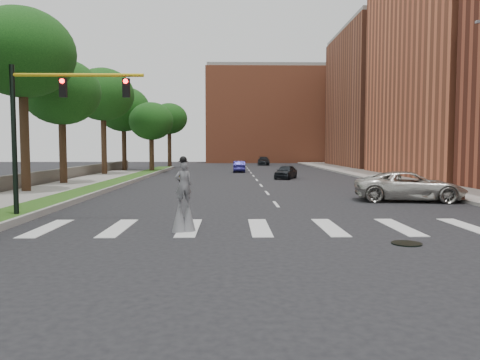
% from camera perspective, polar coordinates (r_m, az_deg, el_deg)
% --- Properties ---
extents(ground_plane, '(160.00, 160.00, 0.00)m').
position_cam_1_polar(ground_plane, '(16.34, 7.15, -6.37)').
color(ground_plane, black).
rests_on(ground_plane, ground).
extents(grass_median, '(2.00, 60.00, 0.25)m').
position_cam_1_polar(grass_median, '(37.16, -15.41, -0.48)').
color(grass_median, '#254D16').
rests_on(grass_median, ground).
extents(median_curb, '(0.20, 60.00, 0.28)m').
position_cam_1_polar(median_curb, '(36.92, -13.83, -0.46)').
color(median_curb, gray).
rests_on(median_curb, ground).
extents(sidewalk_left, '(4.00, 60.00, 0.18)m').
position_cam_1_polar(sidewalk_left, '(28.76, -26.16, -2.09)').
color(sidewalk_left, gray).
rests_on(sidewalk_left, ground).
extents(sidewalk_right, '(5.00, 90.00, 0.18)m').
position_cam_1_polar(sidewalk_right, '(43.61, 18.76, 0.05)').
color(sidewalk_right, gray).
rests_on(sidewalk_right, ground).
extents(stone_wall, '(0.50, 56.00, 1.10)m').
position_cam_1_polar(stone_wall, '(40.71, -22.24, 0.35)').
color(stone_wall, '#544F48').
rests_on(stone_wall, ground).
extents(manhole, '(0.90, 0.90, 0.04)m').
position_cam_1_polar(manhole, '(15.18, 19.64, -7.30)').
color(manhole, black).
rests_on(manhole, ground).
extents(building_mid, '(16.00, 22.00, 24.00)m').
position_cam_1_polar(building_mid, '(52.74, 27.17, 13.46)').
color(building_mid, '#CA643F').
rests_on(building_mid, ground).
extents(building_far, '(16.00, 22.00, 20.00)m').
position_cam_1_polar(building_far, '(74.36, 18.22, 9.25)').
color(building_far, brown).
rests_on(building_far, ground).
extents(building_backdrop, '(26.00, 14.00, 18.00)m').
position_cam_1_polar(building_backdrop, '(94.47, 3.97, 7.67)').
color(building_backdrop, '#CA643F').
rests_on(building_backdrop, ground).
extents(traffic_signal, '(5.30, 0.23, 6.20)m').
position_cam_1_polar(traffic_signal, '(20.35, -22.77, 7.12)').
color(traffic_signal, black).
rests_on(traffic_signal, ground).
extents(stilt_performer, '(0.82, 0.62, 2.63)m').
position_cam_1_polar(stilt_performer, '(16.34, -6.89, -2.88)').
color(stilt_performer, '#312013').
rests_on(stilt_performer, ground).
extents(suv_crossing, '(6.16, 3.53, 1.62)m').
position_cam_1_polar(suv_crossing, '(27.20, 19.96, -0.72)').
color(suv_crossing, beige).
rests_on(suv_crossing, ground).
extents(car_near, '(2.79, 4.11, 1.30)m').
position_cam_1_polar(car_near, '(43.88, 5.62, 1.00)').
color(car_near, black).
rests_on(car_near, ground).
extents(car_mid, '(1.47, 4.01, 1.31)m').
position_cam_1_polar(car_mid, '(55.52, -0.08, 1.65)').
color(car_mid, navy).
rests_on(car_mid, ground).
extents(car_far, '(2.26, 4.93, 1.40)m').
position_cam_1_polar(car_far, '(77.49, 2.89, 2.34)').
color(car_far, black).
rests_on(car_far, ground).
extents(tree_2, '(6.53, 6.53, 11.60)m').
position_cam_1_polar(tree_2, '(33.06, -25.04, 13.81)').
color(tree_2, '#312013').
rests_on(tree_2, ground).
extents(tree_3, '(5.96, 5.96, 9.74)m').
position_cam_1_polar(tree_3, '(39.09, -20.95, 9.95)').
color(tree_3, '#312013').
rests_on(tree_3, ground).
extents(tree_4, '(6.37, 6.37, 11.10)m').
position_cam_1_polar(tree_4, '(51.04, -16.37, 9.92)').
color(tree_4, '#312013').
rests_on(tree_4, ground).
extents(tree_5, '(6.52, 6.52, 10.43)m').
position_cam_1_polar(tree_5, '(60.19, -14.01, 8.35)').
color(tree_5, '#312013').
rests_on(tree_5, ground).
extents(tree_6, '(5.16, 5.16, 8.19)m').
position_cam_1_polar(tree_6, '(55.88, -10.77, 7.02)').
color(tree_6, '#312013').
rests_on(tree_6, ground).
extents(tree_7, '(5.21, 5.21, 9.28)m').
position_cam_1_polar(tree_7, '(68.51, -8.62, 7.36)').
color(tree_7, '#312013').
rests_on(tree_7, ground).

